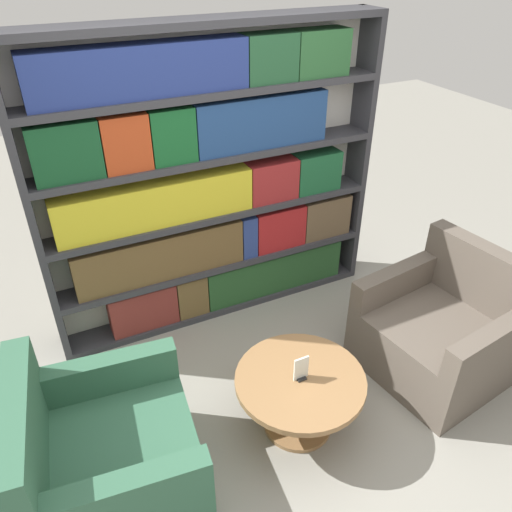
# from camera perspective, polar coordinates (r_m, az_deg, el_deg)

# --- Properties ---
(ground_plane) EXTENTS (14.00, 14.00, 0.00)m
(ground_plane) POSITION_cam_1_polar(r_m,az_deg,el_deg) (3.41, 6.16, -19.66)
(ground_plane) COLOR gray
(bookshelf) EXTENTS (2.61, 0.30, 2.27)m
(bookshelf) POSITION_cam_1_polar(r_m,az_deg,el_deg) (3.78, -5.07, 7.87)
(bookshelf) COLOR silver
(bookshelf) RESTS_ON ground_plane
(armchair_left) EXTENTS (0.98, 1.01, 0.90)m
(armchair_left) POSITION_cam_1_polar(r_m,az_deg,el_deg) (3.02, -16.73, -21.57)
(armchair_left) COLOR #336047
(armchair_left) RESTS_ON ground_plane
(armchair_right) EXTENTS (1.00, 1.02, 0.90)m
(armchair_right) POSITION_cam_1_polar(r_m,az_deg,el_deg) (3.83, 20.39, -8.19)
(armchair_right) COLOR brown
(armchair_right) RESTS_ON ground_plane
(coffee_table) EXTENTS (0.81, 0.81, 0.43)m
(coffee_table) POSITION_cam_1_polar(r_m,az_deg,el_deg) (3.23, 4.99, -15.19)
(coffee_table) COLOR olive
(coffee_table) RESTS_ON ground_plane
(table_sign) EXTENTS (0.10, 0.06, 0.16)m
(table_sign) POSITION_cam_1_polar(r_m,az_deg,el_deg) (3.09, 5.17, -12.81)
(table_sign) COLOR black
(table_sign) RESTS_ON coffee_table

